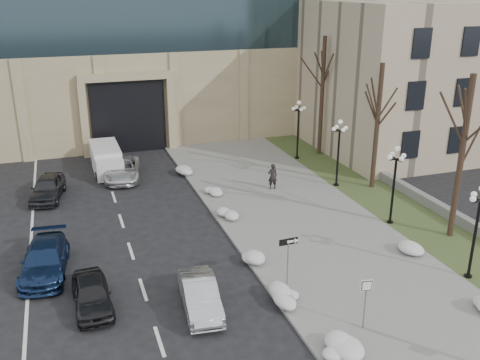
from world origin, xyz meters
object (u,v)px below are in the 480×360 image
object	(u,v)px
box_truck	(106,159)
keep_sign	(366,294)
car_b	(200,295)
lamppost_a	(477,220)
lamppost_d	(298,122)
car_d	(122,169)
lamppost_c	(339,144)
car_c	(45,260)
pedestrian	(273,176)
lamppost_b	(395,175)
car_a	(92,294)
car_e	(48,188)
one_way_sign	(292,247)

from	to	relation	value
box_truck	keep_sign	bearing A→B (deg)	-72.24
car_b	lamppost_a	distance (m)	13.03
lamppost_a	lamppost_d	size ratio (longest dim) A/B	1.00
car_d	keep_sign	xyz separation A→B (m)	(6.90, -21.38, 0.99)
box_truck	lamppost_d	world-z (taller)	lamppost_d
keep_sign	lamppost_c	size ratio (longest dim) A/B	0.49
car_c	pedestrian	bearing A→B (deg)	31.52
car_c	box_truck	size ratio (longest dim) A/B	0.88
pedestrian	lamppost_c	bearing A→B (deg)	173.55
car_c	lamppost_d	size ratio (longest dim) A/B	1.05
car_c	pedestrian	distance (m)	16.07
lamppost_c	lamppost_b	bearing A→B (deg)	-90.00
car_a	car_c	size ratio (longest dim) A/B	0.78
pedestrian	box_truck	world-z (taller)	pedestrian
car_d	box_truck	bearing A→B (deg)	121.24
car_a	car_e	world-z (taller)	car_e
lamppost_a	lamppost_b	distance (m)	6.50
box_truck	lamppost_d	bearing A→B (deg)	-8.83
box_truck	lamppost_b	bearing A→B (deg)	-46.47
car_e	lamppost_b	size ratio (longest dim) A/B	0.94
car_c	car_e	distance (m)	10.10
car_e	one_way_sign	world-z (taller)	one_way_sign
car_b	lamppost_c	size ratio (longest dim) A/B	0.86
car_d	lamppost_c	xyz separation A→B (m)	(13.76, -6.46, 2.36)
car_a	pedestrian	bearing A→B (deg)	37.82
car_d	lamppost_a	xyz separation A→B (m)	(13.76, -19.46, 2.36)
car_e	pedestrian	bearing A→B (deg)	-1.83
car_b	car_e	xyz separation A→B (m)	(-6.15, 15.45, 0.08)
keep_sign	pedestrian	bearing A→B (deg)	92.32
car_d	box_truck	distance (m)	2.36
car_b	car_a	bearing A→B (deg)	165.04
car_d	keep_sign	distance (m)	22.49
keep_sign	lamppost_a	distance (m)	7.26
car_e	keep_sign	xyz separation A→B (m)	(11.98, -19.03, 0.94)
car_a	lamppost_d	distance (m)	23.69
car_a	box_truck	world-z (taller)	box_truck
car_b	box_truck	size ratio (longest dim) A/B	0.72
one_way_sign	keep_sign	xyz separation A→B (m)	(1.48, -3.91, -0.40)
car_a	car_c	xyz separation A→B (m)	(-1.92, 3.74, 0.06)
keep_sign	lamppost_d	world-z (taller)	lamppost_d
car_e	lamppost_a	size ratio (longest dim) A/B	0.94
car_d	lamppost_b	world-z (taller)	lamppost_b
car_a	one_way_sign	world-z (taller)	one_way_sign
car_d	lamppost_b	xyz separation A→B (m)	(13.76, -12.96, 2.36)
keep_sign	car_b	bearing A→B (deg)	159.56
car_e	one_way_sign	size ratio (longest dim) A/B	1.75
car_c	keep_sign	xyz separation A→B (m)	(12.14, -8.93, 0.97)
car_d	keep_sign	size ratio (longest dim) A/B	2.22
car_e	car_a	bearing A→B (deg)	-71.65
box_truck	lamppost_a	distance (m)	26.22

